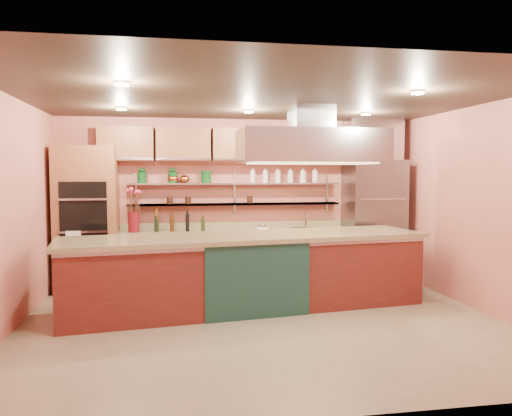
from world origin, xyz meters
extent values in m
cube|color=gray|center=(0.00, 0.00, -0.01)|extent=(6.00, 5.00, 0.02)
cube|color=black|center=(0.00, 0.00, 2.80)|extent=(6.00, 5.00, 0.02)
cube|color=#CC6E60|center=(0.00, 2.50, 1.40)|extent=(6.00, 0.04, 2.80)
cube|color=#CC6E60|center=(0.00, -2.50, 1.40)|extent=(6.00, 0.04, 2.80)
cube|color=#CC6E60|center=(-3.00, 0.00, 1.40)|extent=(0.04, 5.00, 2.80)
cube|color=#CC6E60|center=(3.00, 0.00, 1.40)|extent=(0.04, 5.00, 2.80)
cube|color=brown|center=(-2.45, 2.18, 1.15)|extent=(0.95, 0.64, 2.30)
cube|color=slate|center=(2.35, 2.14, 1.05)|extent=(0.95, 0.72, 2.10)
cube|color=tan|center=(-0.05, 2.20, 0.47)|extent=(3.84, 0.64, 0.93)
cube|color=#A3A5AA|center=(-0.05, 2.37, 1.35)|extent=(3.60, 0.26, 0.03)
cube|color=#A3A5AA|center=(-0.05, 2.37, 1.70)|extent=(3.60, 0.26, 0.03)
cube|color=brown|center=(0.00, 2.32, 2.35)|extent=(4.60, 0.36, 0.55)
cube|color=#A3A5AA|center=(0.80, 0.70, 2.25)|extent=(2.00, 1.00, 0.45)
cube|color=#FFE5A5|center=(0.00, 0.20, 2.77)|extent=(4.00, 2.80, 0.02)
cube|color=maroon|center=(-0.10, 0.70, 0.51)|extent=(5.02, 1.70, 1.03)
cylinder|color=maroon|center=(-1.73, 2.15, 1.09)|extent=(0.19, 0.19, 0.32)
cube|color=black|center=(-0.99, 2.15, 1.07)|extent=(0.90, 0.38, 0.28)
cube|color=white|center=(0.37, 2.15, 0.98)|extent=(0.18, 0.13, 0.10)
cylinder|color=white|center=(1.16, 2.25, 1.05)|extent=(0.04, 0.04, 0.24)
ellipsoid|color=#BE5B2C|center=(-0.90, 2.37, 1.78)|extent=(0.21, 0.21, 0.13)
cylinder|color=#0E4116|center=(-0.54, 2.37, 1.82)|extent=(0.21, 0.21, 0.20)
camera|label=1|loc=(-1.12, -6.05, 1.88)|focal=35.00mm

